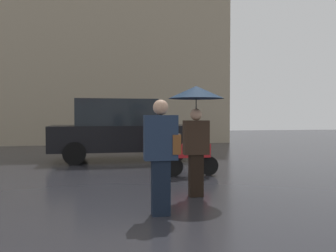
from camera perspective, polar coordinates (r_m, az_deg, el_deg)
pedestrian_with_umbrella at (r=6.27m, az=4.55°, el=2.81°), size 0.99×0.99×1.96m
pedestrian_with_bag at (r=5.08m, az=-1.03°, el=-3.88°), size 0.51×0.24×1.66m
parked_scooter at (r=8.43m, az=3.45°, el=-4.34°), size 1.33×0.32×1.23m
parked_car_left at (r=11.49m, az=-7.58°, el=-0.57°), size 4.54×2.02×1.95m
building_block at (r=19.52m, az=-12.34°, el=15.53°), size 14.38×2.47×12.25m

